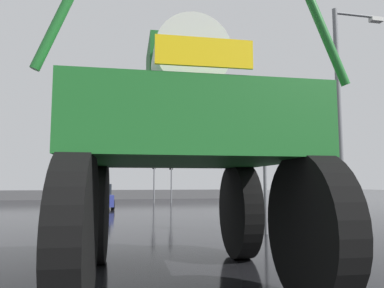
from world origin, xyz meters
name	(u,v)px	position (x,y,z in m)	size (l,w,h in m)	color
ground_plane	(119,216)	(0.00, 18.00, 0.00)	(120.00, 120.00, 0.00)	black
oversize_sprayer	(182,147)	(0.86, 5.88, 2.20)	(4.11, 5.24, 5.05)	black
sedan_ahead	(97,197)	(-1.30, 23.56, 0.71)	(2.26, 4.27, 1.52)	navy
traffic_signal_near_right	(262,151)	(4.41, 10.81, 2.61)	(0.24, 0.54, 3.57)	slate
traffic_signal_far_left	(154,169)	(2.84, 28.97, 2.65)	(0.24, 0.55, 3.63)	slate
traffic_signal_far_right	(171,170)	(4.23, 28.97, 2.61)	(0.24, 0.55, 3.58)	slate
streetlight_near_right	(343,102)	(7.88, 11.50, 4.52)	(2.12, 0.24, 8.09)	slate
roadside_barrier	(116,195)	(0.00, 36.42, 0.45)	(25.22, 0.24, 0.90)	#59595B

